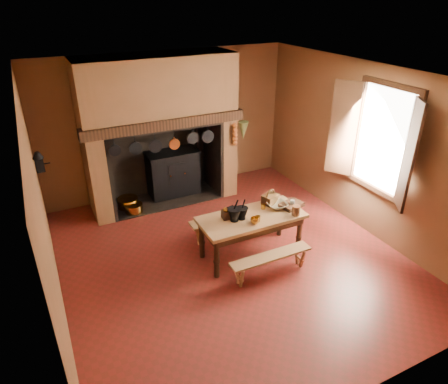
% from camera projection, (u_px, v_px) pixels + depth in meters
% --- Properties ---
extents(floor, '(5.50, 5.50, 0.00)m').
position_uv_depth(floor, '(230.00, 257.00, 6.33)').
color(floor, maroon).
rests_on(floor, ground).
extents(ceiling, '(5.50, 5.50, 0.00)m').
position_uv_depth(ceiling, '(232.00, 77.00, 5.06)').
color(ceiling, silver).
rests_on(ceiling, back_wall).
extents(back_wall, '(5.00, 0.02, 2.80)m').
position_uv_depth(back_wall, '(168.00, 124.00, 7.89)').
color(back_wall, brown).
rests_on(back_wall, floor).
extents(wall_left, '(0.02, 5.50, 2.80)m').
position_uv_depth(wall_left, '(43.00, 216.00, 4.71)').
color(wall_left, brown).
rests_on(wall_left, floor).
extents(wall_right, '(0.02, 5.50, 2.80)m').
position_uv_depth(wall_right, '(364.00, 149.00, 6.68)').
color(wall_right, brown).
rests_on(wall_right, floor).
extents(wall_front, '(5.00, 0.02, 2.80)m').
position_uv_depth(wall_front, '(373.00, 295.00, 3.50)').
color(wall_front, brown).
rests_on(wall_front, floor).
extents(chimney_breast, '(2.95, 0.96, 2.80)m').
position_uv_depth(chimney_breast, '(158.00, 111.00, 7.23)').
color(chimney_breast, brown).
rests_on(chimney_breast, floor).
extents(iron_range, '(1.12, 0.55, 1.60)m').
position_uv_depth(iron_range, '(173.00, 172.00, 8.05)').
color(iron_range, black).
rests_on(iron_range, floor).
extents(hearth_pans, '(0.51, 0.62, 0.20)m').
position_uv_depth(hearth_pans, '(129.00, 205.00, 7.65)').
color(hearth_pans, '#AF7C28').
rests_on(hearth_pans, floor).
extents(hanging_pans, '(1.92, 0.29, 0.27)m').
position_uv_depth(hanging_pans, '(167.00, 143.00, 7.03)').
color(hanging_pans, black).
rests_on(hanging_pans, chimney_breast).
extents(onion_string, '(0.12, 0.10, 0.46)m').
position_uv_depth(onion_string, '(235.00, 134.00, 7.55)').
color(onion_string, '#B25A21').
rests_on(onion_string, chimney_breast).
extents(herb_bunch, '(0.20, 0.20, 0.35)m').
position_uv_depth(herb_bunch, '(243.00, 131.00, 7.60)').
color(herb_bunch, '#606831').
rests_on(herb_bunch, chimney_breast).
extents(window, '(0.39, 1.75, 1.76)m').
position_uv_depth(window, '(378.00, 141.00, 6.16)').
color(window, white).
rests_on(window, wall_right).
extents(wall_coffee_mill, '(0.23, 0.16, 0.31)m').
position_uv_depth(wall_coffee_mill, '(39.00, 160.00, 5.93)').
color(wall_coffee_mill, black).
rests_on(wall_coffee_mill, wall_left).
extents(work_table, '(1.63, 0.72, 0.70)m').
position_uv_depth(work_table, '(251.00, 222.00, 6.13)').
color(work_table, '#AA764E').
rests_on(work_table, floor).
extents(bench_front, '(1.28, 0.22, 0.36)m').
position_uv_depth(bench_front, '(271.00, 260.00, 5.80)').
color(bench_front, '#AA764E').
rests_on(bench_front, floor).
extents(bench_back, '(1.56, 0.27, 0.44)m').
position_uv_depth(bench_back, '(235.00, 220.00, 6.69)').
color(bench_back, '#AA764E').
rests_on(bench_back, floor).
extents(mortar_large, '(0.20, 0.20, 0.35)m').
position_uv_depth(mortar_large, '(234.00, 214.00, 5.90)').
color(mortar_large, black).
rests_on(mortar_large, work_table).
extents(mortar_small, '(0.19, 0.19, 0.32)m').
position_uv_depth(mortar_small, '(242.00, 213.00, 5.95)').
color(mortar_small, black).
rests_on(mortar_small, work_table).
extents(coffee_grinder, '(0.18, 0.14, 0.21)m').
position_uv_depth(coffee_grinder, '(227.00, 214.00, 5.98)').
color(coffee_grinder, '#331D10').
rests_on(coffee_grinder, work_table).
extents(brass_mug_a, '(0.08, 0.08, 0.09)m').
position_uv_depth(brass_mug_a, '(258.00, 219.00, 5.92)').
color(brass_mug_a, '#AF7C28').
rests_on(brass_mug_a, work_table).
extents(brass_mug_b, '(0.10, 0.10, 0.08)m').
position_uv_depth(brass_mug_b, '(263.00, 206.00, 6.26)').
color(brass_mug_b, '#AF7C28').
rests_on(brass_mug_b, work_table).
extents(mixing_bowl, '(0.34, 0.34, 0.08)m').
position_uv_depth(mixing_bowl, '(277.00, 205.00, 6.30)').
color(mixing_bowl, '#C0B893').
rests_on(mixing_bowl, work_table).
extents(stoneware_crock, '(0.16, 0.16, 0.16)m').
position_uv_depth(stoneware_crock, '(296.00, 210.00, 6.07)').
color(stoneware_crock, brown).
rests_on(stoneware_crock, work_table).
extents(glass_jar, '(0.09, 0.09, 0.12)m').
position_uv_depth(glass_jar, '(292.00, 204.00, 6.30)').
color(glass_jar, beige).
rests_on(glass_jar, work_table).
extents(wicker_basket, '(0.31, 0.27, 0.25)m').
position_uv_depth(wicker_basket, '(270.00, 198.00, 6.41)').
color(wicker_basket, '#4E3617').
rests_on(wicker_basket, work_table).
extents(wooden_tray, '(0.41, 0.33, 0.06)m').
position_uv_depth(wooden_tray, '(291.00, 205.00, 6.33)').
color(wooden_tray, '#331D10').
rests_on(wooden_tray, work_table).
extents(brass_cup, '(0.15, 0.15, 0.10)m').
position_uv_depth(brass_cup, '(255.00, 221.00, 5.86)').
color(brass_cup, '#AF7C28').
rests_on(brass_cup, work_table).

